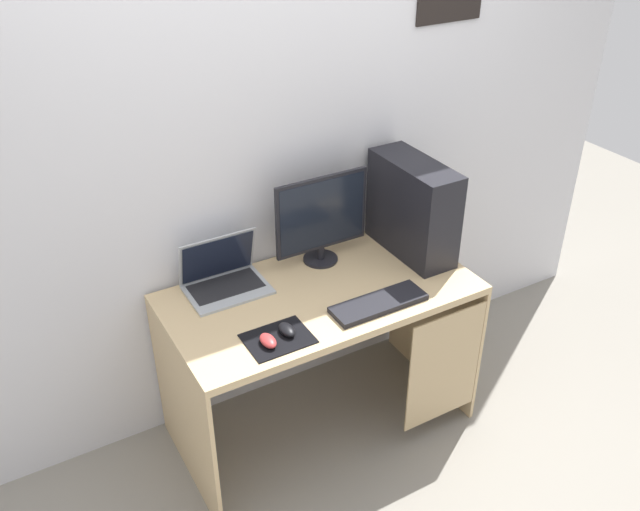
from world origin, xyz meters
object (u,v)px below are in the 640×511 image
keyboard (379,303)px  mouse_right (268,341)px  mouse_left (287,330)px  laptop (224,278)px  monitor (321,218)px  pc_tower (413,208)px

keyboard → mouse_right: bearing=-179.4°
keyboard → mouse_left: (-0.42, 0.02, 0.01)m
laptop → mouse_left: bearing=-79.1°
monitor → mouse_left: monitor is taller
pc_tower → monitor: bearing=163.7°
laptop → keyboard: bearing=-41.7°
pc_tower → laptop: bearing=170.9°
keyboard → mouse_left: 0.42m
monitor → mouse_left: (-0.39, -0.41, -0.20)m
pc_tower → laptop: size_ratio=1.39×
monitor → keyboard: monitor is taller
keyboard → mouse_left: bearing=177.3°
monitor → mouse_right: monitor is taller
pc_tower → mouse_left: 0.88m
laptop → mouse_right: 0.46m
laptop → mouse_left: (0.08, -0.43, -0.03)m
pc_tower → mouse_right: (-0.90, -0.31, -0.20)m
laptop → mouse_right: bearing=-91.5°
laptop → mouse_right: laptop is taller
mouse_left → mouse_right: (-0.09, -0.03, 0.00)m
pc_tower → monitor: pc_tower is taller
laptop → pc_tower: bearing=-9.1°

